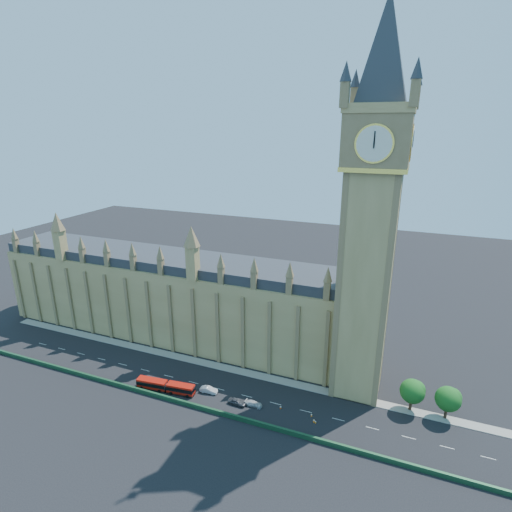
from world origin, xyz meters
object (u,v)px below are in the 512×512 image
(red_bus, at_px, (166,386))
(car_silver, at_px, (209,390))
(car_grey, at_px, (237,402))
(car_white, at_px, (254,404))

(red_bus, height_order, car_silver, red_bus)
(car_grey, distance_m, car_silver, 9.15)
(red_bus, bearing_deg, car_grey, -0.58)
(red_bus, distance_m, car_white, 24.34)
(red_bus, height_order, car_grey, red_bus)
(car_grey, height_order, car_silver, car_grey)
(car_grey, relative_size, car_silver, 0.98)
(car_grey, height_order, car_white, car_grey)
(red_bus, xyz_separation_m, car_silver, (11.01, 3.62, -0.67))
(car_silver, bearing_deg, red_bus, 103.94)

